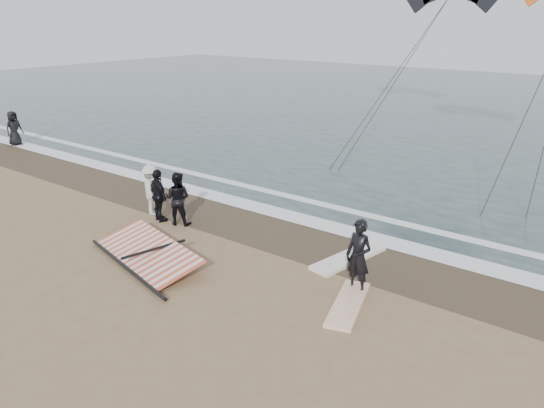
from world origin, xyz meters
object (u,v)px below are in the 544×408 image
at_px(sail_rig, 150,252).
at_px(man_main, 358,257).
at_px(board_white, 348,304).
at_px(board_cream, 349,258).

bearing_deg(sail_rig, man_main, 18.44).
height_order(board_white, sail_rig, sail_rig).
bearing_deg(board_white, man_main, 87.17).
distance_m(board_white, sail_rig, 5.94).
relative_size(board_cream, sail_rig, 0.59).
xyz_separation_m(board_white, sail_rig, (-5.83, -1.13, 0.15)).
distance_m(board_white, board_cream, 2.56).
xyz_separation_m(board_white, board_cream, (-1.24, 2.24, 0.01)).
height_order(board_white, board_cream, board_cream).
bearing_deg(sail_rig, board_cream, 36.31).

